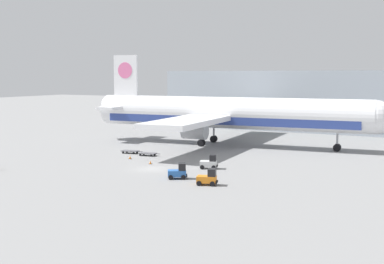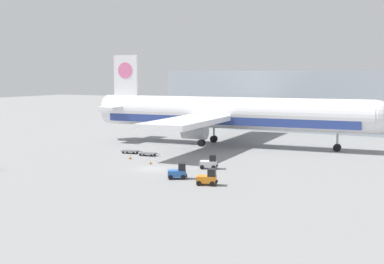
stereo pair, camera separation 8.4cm
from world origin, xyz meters
TOP-DOWN VIEW (x-y plane):
  - ground_plane at (0.00, 0.00)m, footprint 400.00×400.00m
  - terminal_building at (14.22, 63.70)m, footprint 90.00×18.20m
  - airplane_main at (-1.79, 27.84)m, footprint 58.03×48.56m
  - baggage_tug_foreground at (12.04, -5.82)m, footprint 2.75×2.25m
  - baggage_tug_mid at (6.95, -4.19)m, footprint 2.82×2.56m
  - baggage_tug_far at (7.15, 4.20)m, footprint 2.78×2.34m
  - baggage_dolly_lead at (-11.12, 10.72)m, footprint 3.77×1.85m
  - baggage_dolly_second at (-7.11, 9.93)m, footprint 3.77×1.85m
  - traffic_cone_near at (-2.32, 3.46)m, footprint 0.40×0.40m
  - traffic_cone_far at (-7.73, 5.91)m, footprint 0.40×0.40m

SIDE VIEW (x-z plane):
  - ground_plane at x=0.00m, z-range 0.00..0.00m
  - traffic_cone_near at x=-2.32m, z-range -0.01..0.55m
  - traffic_cone_far at x=-7.73m, z-range -0.01..0.64m
  - baggage_dolly_lead at x=-11.12m, z-range 0.15..0.63m
  - baggage_dolly_second at x=-7.11m, z-range 0.15..0.63m
  - baggage_tug_foreground at x=12.04m, z-range -0.12..1.88m
  - baggage_tug_mid at x=6.95m, z-range -0.12..1.88m
  - baggage_tug_far at x=7.15m, z-range -0.12..1.88m
  - airplane_main at x=-1.79m, z-range -2.66..14.34m
  - terminal_building at x=14.22m, z-range -0.01..13.99m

